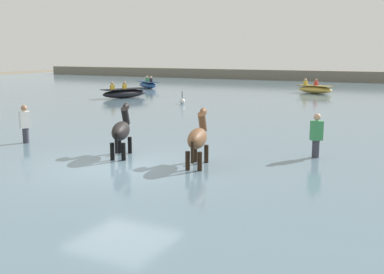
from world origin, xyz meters
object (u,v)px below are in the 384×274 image
(person_wading_close, at_px, (25,128))
(horse_lead_bay, at_px, (198,140))
(boat_far_offshore, at_px, (315,89))
(boat_distant_west, at_px, (148,85))
(channel_buoy, at_px, (182,101))
(person_spectator_far, at_px, (316,141))
(horse_trailing_black, at_px, (121,132))
(boat_near_starboard, at_px, (125,93))

(person_wading_close, bearing_deg, horse_lead_bay, -1.45)
(boat_far_offshore, bearing_deg, boat_distant_west, -174.62)
(horse_lead_bay, distance_m, channel_buoy, 14.55)
(horse_lead_bay, height_order, boat_distant_west, horse_lead_bay)
(boat_far_offshore, distance_m, person_spectator_far, 21.39)
(horse_lead_bay, height_order, boat_far_offshore, horse_lead_bay)
(channel_buoy, bearing_deg, person_wading_close, -85.67)
(horse_trailing_black, xyz_separation_m, person_spectator_far, (4.92, 2.36, -0.21))
(boat_distant_west, bearing_deg, horse_lead_bay, -54.55)
(boat_near_starboard, xyz_separation_m, channel_buoy, (5.15, -1.56, -0.14))
(person_spectator_far, xyz_separation_m, channel_buoy, (-9.79, 10.22, -0.31))
(boat_distant_west, bearing_deg, person_wading_close, -66.89)
(person_spectator_far, bearing_deg, boat_far_offshore, 102.30)
(horse_lead_bay, bearing_deg, boat_near_starboard, 131.28)
(horse_trailing_black, height_order, channel_buoy, horse_trailing_black)
(boat_distant_west, height_order, person_wading_close, person_wading_close)
(horse_trailing_black, distance_m, channel_buoy, 13.50)
(horse_trailing_black, bearing_deg, boat_distant_west, 121.07)
(person_spectator_far, relative_size, person_wading_close, 1.00)
(horse_lead_bay, relative_size, boat_far_offshore, 0.63)
(boat_distant_west, height_order, person_spectator_far, person_spectator_far)
(horse_lead_bay, bearing_deg, horse_trailing_black, 179.90)
(person_wading_close, height_order, channel_buoy, person_wading_close)
(boat_distant_west, bearing_deg, person_spectator_far, -47.21)
(person_spectator_far, xyz_separation_m, person_wading_close, (-8.85, -2.20, 0.00))
(boat_near_starboard, relative_size, person_wading_close, 2.05)
(boat_near_starboard, bearing_deg, channel_buoy, -16.90)
(channel_buoy, bearing_deg, boat_distant_west, 131.71)
(horse_lead_bay, relative_size, person_spectator_far, 1.12)
(horse_lead_bay, height_order, horse_trailing_black, horse_trailing_black)
(boat_near_starboard, bearing_deg, person_spectator_far, -38.28)
(boat_distant_west, relative_size, channel_buoy, 4.00)
(horse_trailing_black, bearing_deg, channel_buoy, 111.16)
(horse_lead_bay, distance_m, person_wading_close, 6.34)
(person_spectator_far, distance_m, person_wading_close, 9.12)
(boat_distant_west, relative_size, person_spectator_far, 1.79)
(person_spectator_far, height_order, channel_buoy, person_spectator_far)
(boat_far_offshore, height_order, person_wading_close, person_wading_close)
(boat_distant_west, distance_m, boat_far_offshore, 13.67)
(horse_lead_bay, bearing_deg, person_wading_close, 178.55)
(channel_buoy, bearing_deg, boat_far_offshore, 63.91)
(person_spectator_far, bearing_deg, channel_buoy, 133.75)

